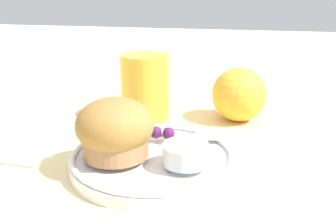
% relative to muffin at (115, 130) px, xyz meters
% --- Properties ---
extents(ground_plane, '(3.00, 3.00, 0.00)m').
position_rel_muffin_xyz_m(ground_plane, '(0.03, 0.02, -0.05)').
color(ground_plane, beige).
extents(plate, '(0.19, 0.19, 0.02)m').
position_rel_muffin_xyz_m(plate, '(0.04, 0.02, -0.04)').
color(plate, white).
rests_on(plate, ground_plane).
extents(muffin, '(0.09, 0.09, 0.07)m').
position_rel_muffin_xyz_m(muffin, '(0.00, 0.00, 0.00)').
color(muffin, '#9E7047').
rests_on(muffin, plate).
extents(cream_ramekin, '(0.05, 0.05, 0.02)m').
position_rel_muffin_xyz_m(cream_ramekin, '(0.08, -0.00, -0.02)').
color(cream_ramekin, silver).
rests_on(cream_ramekin, plate).
extents(berry_pair, '(0.03, 0.02, 0.02)m').
position_rel_muffin_xyz_m(berry_pair, '(0.04, 0.06, -0.02)').
color(berry_pair, '#4C194C').
rests_on(berry_pair, plate).
extents(butter_knife, '(0.19, 0.05, 0.00)m').
position_rel_muffin_xyz_m(butter_knife, '(0.05, 0.06, -0.03)').
color(butter_knife, silver).
rests_on(butter_knife, plate).
extents(orange_fruit, '(0.08, 0.08, 0.08)m').
position_rel_muffin_xyz_m(orange_fruit, '(0.13, 0.20, -0.01)').
color(orange_fruit, '#F4A82D').
rests_on(orange_fruit, ground_plane).
extents(juice_glass, '(0.08, 0.08, 0.10)m').
position_rel_muffin_xyz_m(juice_glass, '(-0.02, 0.18, 0.00)').
color(juice_glass, gold).
rests_on(juice_glass, ground_plane).
extents(folded_napkin, '(0.13, 0.07, 0.01)m').
position_rel_muffin_xyz_m(folded_napkin, '(-0.16, 0.02, -0.05)').
color(folded_napkin, '#B2BCCC').
rests_on(folded_napkin, ground_plane).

